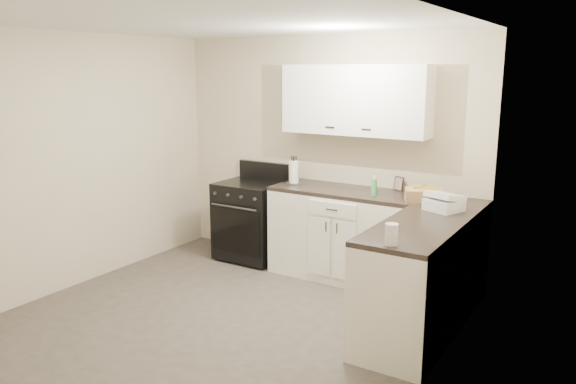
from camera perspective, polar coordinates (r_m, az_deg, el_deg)
The scene contains 21 objects.
floor at distance 5.05m, azimuth -6.48°, elevation -12.81°, with size 3.60×3.60×0.00m, color #473F38.
ceiling at distance 4.59m, azimuth -7.26°, elevation 16.75°, with size 3.60×3.60×0.00m, color white.
wall_back at distance 6.15m, azimuth 3.70°, elevation 3.98°, with size 3.60×3.60×0.00m, color beige.
wall_right at distance 3.82m, azimuth 14.73°, elevation -1.50°, with size 3.60×3.60×0.00m, color beige.
wall_left at distance 5.94m, azimuth -20.56°, elevation 2.93°, with size 3.60×3.60×0.00m, color beige.
wall_front at distance 3.48m, azimuth -25.68°, elevation -3.67°, with size 3.60×3.60×0.00m, color beige.
base_cabinets_back at distance 5.87m, azimuth 5.86°, elevation -4.46°, with size 1.55×0.60×0.90m, color white.
base_cabinets_right at distance 4.92m, azimuth 13.86°, elevation -8.12°, with size 0.60×1.90×0.90m, color white.
countertop_back at distance 5.75m, azimuth 5.96°, elevation 0.02°, with size 1.55×0.60×0.04m, color black.
countertop_right at distance 4.78m, azimuth 14.15°, elevation -2.83°, with size 0.60×1.90×0.04m, color black.
upper_cabinets at distance 5.77m, azimuth 6.83°, elevation 9.27°, with size 1.55×0.30×0.70m, color white.
stove at distance 6.43m, azimuth -3.71°, elevation -2.85°, with size 0.72×0.61×0.87m, color black.
knife_block at distance 6.15m, azimuth 0.61°, elevation 1.97°, with size 0.09×0.08×0.19m, color tan.
paper_towel at distance 6.01m, azimuth 0.59°, elevation 1.99°, with size 0.10×0.10×0.24m, color white.
soap_bottle at distance 5.52m, azimuth 8.75°, elevation 0.49°, with size 0.05×0.05×0.16m, color #46B860.
picture_frame at distance 5.79m, azimuth 11.19°, elevation 0.85°, with size 0.11×0.01×0.14m, color black.
wicker_basket at distance 5.37m, azimuth 13.63°, elevation -0.31°, with size 0.34×0.23×0.11m, color tan.
countertop_grill at distance 5.05m, azimuth 15.54°, elevation -1.27°, with size 0.27×0.26×0.10m, color white.
glass_jar at distance 3.98m, azimuth 10.47°, elevation -4.26°, with size 0.09×0.09×0.15m, color silver.
oven_mitt_near at distance 4.44m, azimuth 7.08°, elevation -10.08°, with size 0.02×0.13×0.22m, color black.
oven_mitt_far at distance 4.71m, azimuth 8.67°, elevation -9.17°, with size 0.02×0.15×0.26m, color black.
Camera 1 is at (2.87, -3.56, 2.13)m, focal length 35.00 mm.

